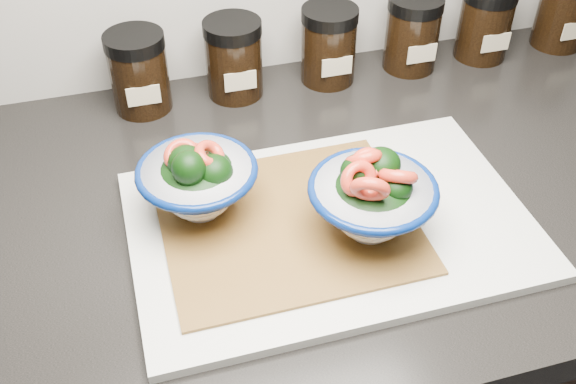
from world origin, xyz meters
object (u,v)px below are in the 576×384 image
object	(u,v)px
bowl_left	(198,181)
spice_jar_d	(412,33)
spice_jar_b	(234,58)
spice_jar_f	(564,11)
spice_jar_e	(485,22)
bowl_right	(372,198)
spice_jar_a	(139,72)
cutting_board	(330,224)
spice_jar_c	(329,45)

from	to	relation	value
bowl_left	spice_jar_d	bearing A→B (deg)	34.35
spice_jar_b	spice_jar_d	distance (m)	0.27
spice_jar_f	spice_jar_e	bearing A→B (deg)	180.00
bowl_right	spice_jar_d	bearing A→B (deg)	59.68
bowl_right	spice_jar_a	distance (m)	0.40
spice_jar_a	bowl_left	bearing A→B (deg)	-81.74
bowl_right	spice_jar_b	world-z (taller)	bowl_right
spice_jar_a	spice_jar_e	world-z (taller)	same
cutting_board	spice_jar_d	xyz separation A→B (m)	(0.23, 0.31, 0.05)
bowl_right	spice_jar_a	size ratio (longest dim) A/B	1.24
cutting_board	spice_jar_c	distance (m)	0.33
spice_jar_e	spice_jar_f	bearing A→B (deg)	0.00
spice_jar_a	cutting_board	bearing A→B (deg)	-60.34
cutting_board	spice_jar_b	bearing A→B (deg)	97.75
bowl_right	spice_jar_f	size ratio (longest dim) A/B	1.24
cutting_board	spice_jar_f	xyz separation A→B (m)	(0.49, 0.31, 0.05)
spice_jar_a	spice_jar_e	size ratio (longest dim) A/B	1.00
spice_jar_b	spice_jar_d	world-z (taller)	same
cutting_board	spice_jar_f	bearing A→B (deg)	32.14
cutting_board	spice_jar_d	world-z (taller)	spice_jar_d
spice_jar_d	spice_jar_b	bearing A→B (deg)	180.00
bowl_left	spice_jar_d	size ratio (longest dim) A/B	1.20
spice_jar_c	spice_jar_d	size ratio (longest dim) A/B	1.00
bowl_left	bowl_right	bearing A→B (deg)	-25.35
spice_jar_b	spice_jar_e	distance (m)	0.39
cutting_board	spice_jar_e	distance (m)	0.47
bowl_right	spice_jar_c	size ratio (longest dim) A/B	1.24
spice_jar_d	spice_jar_f	xyz separation A→B (m)	(0.26, 0.00, 0.00)
cutting_board	spice_jar_f	size ratio (longest dim) A/B	3.98
spice_jar_a	spice_jar_f	size ratio (longest dim) A/B	1.00
cutting_board	spice_jar_a	size ratio (longest dim) A/B	3.98
spice_jar_c	bowl_left	bearing A→B (deg)	-133.25
spice_jar_b	spice_jar_c	size ratio (longest dim) A/B	1.00
spice_jar_b	spice_jar_f	bearing A→B (deg)	0.00
spice_jar_a	spice_jar_d	size ratio (longest dim) A/B	1.00
bowl_left	spice_jar_c	distance (m)	0.35
cutting_board	bowl_left	xyz separation A→B (m)	(-0.14, 0.05, 0.05)
spice_jar_c	spice_jar_e	world-z (taller)	same
spice_jar_d	bowl_left	bearing A→B (deg)	-145.65
spice_jar_a	spice_jar_b	distance (m)	0.13
spice_jar_a	bowl_right	bearing A→B (deg)	-57.87
spice_jar_a	spice_jar_c	xyz separation A→B (m)	(0.27, 0.00, 0.00)
spice_jar_a	spice_jar_b	size ratio (longest dim) A/B	1.00
spice_jar_d	cutting_board	bearing A→B (deg)	-126.93
bowl_left	spice_jar_e	world-z (taller)	same
cutting_board	spice_jar_b	world-z (taller)	spice_jar_b
bowl_left	spice_jar_c	world-z (taller)	same
spice_jar_b	bowl_right	bearing A→B (deg)	-77.04
bowl_right	spice_jar_b	xyz separation A→B (m)	(-0.08, 0.33, -0.00)
cutting_board	spice_jar_c	bearing A→B (deg)	72.11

